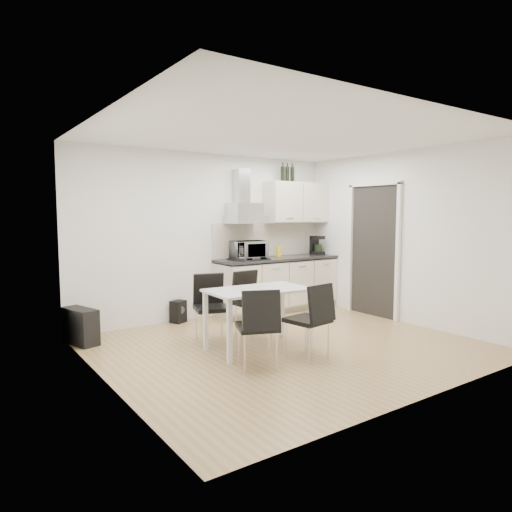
{
  "coord_description": "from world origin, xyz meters",
  "views": [
    {
      "loc": [
        -3.52,
        -4.39,
        1.67
      ],
      "look_at": [
        -0.1,
        0.54,
        1.1
      ],
      "focal_mm": 32.0,
      "sensor_mm": 36.0,
      "label": 1
    }
  ],
  "objects_px": {
    "kitchenette": "(278,262)",
    "chair_far_right": "(254,304)",
    "dining_table": "(258,296)",
    "floor_speaker": "(178,312)",
    "chair_near_right": "(308,321)",
    "guitar_amp": "(80,326)",
    "chair_near_left": "(257,328)",
    "chair_far_left": "(212,309)"
  },
  "relations": [
    {
      "from": "kitchenette",
      "to": "guitar_amp",
      "type": "xyz_separation_m",
      "value": [
        -3.3,
        -0.17,
        -0.6
      ]
    },
    {
      "from": "dining_table",
      "to": "chair_near_right",
      "type": "bearing_deg",
      "value": -65.65
    },
    {
      "from": "chair_far_right",
      "to": "floor_speaker",
      "type": "distance_m",
      "value": 1.42
    },
    {
      "from": "kitchenette",
      "to": "guitar_amp",
      "type": "height_order",
      "value": "kitchenette"
    },
    {
      "from": "chair_far_left",
      "to": "chair_near_left",
      "type": "relative_size",
      "value": 1.0
    },
    {
      "from": "chair_far_left",
      "to": "floor_speaker",
      "type": "relative_size",
      "value": 2.6
    },
    {
      "from": "kitchenette",
      "to": "chair_near_right",
      "type": "height_order",
      "value": "kitchenette"
    },
    {
      "from": "chair_near_right",
      "to": "floor_speaker",
      "type": "bearing_deg",
      "value": 92.67
    },
    {
      "from": "chair_near_left",
      "to": "chair_near_right",
      "type": "height_order",
      "value": "same"
    },
    {
      "from": "chair_far_left",
      "to": "chair_far_right",
      "type": "bearing_deg",
      "value": -167.92
    },
    {
      "from": "chair_near_left",
      "to": "chair_far_left",
      "type": "bearing_deg",
      "value": 109.23
    },
    {
      "from": "dining_table",
      "to": "chair_near_left",
      "type": "distance_m",
      "value": 0.72
    },
    {
      "from": "dining_table",
      "to": "chair_far_right",
      "type": "relative_size",
      "value": 1.44
    },
    {
      "from": "chair_near_left",
      "to": "kitchenette",
      "type": "bearing_deg",
      "value": 70.97
    },
    {
      "from": "chair_near_right",
      "to": "guitar_amp",
      "type": "xyz_separation_m",
      "value": [
        -1.99,
        2.1,
        -0.21
      ]
    },
    {
      "from": "chair_near_right",
      "to": "guitar_amp",
      "type": "height_order",
      "value": "chair_near_right"
    },
    {
      "from": "chair_near_left",
      "to": "chair_near_right",
      "type": "xyz_separation_m",
      "value": [
        0.65,
        -0.07,
        0.0
      ]
    },
    {
      "from": "kitchenette",
      "to": "floor_speaker",
      "type": "distance_m",
      "value": 1.91
    },
    {
      "from": "dining_table",
      "to": "chair_far_right",
      "type": "distance_m",
      "value": 0.62
    },
    {
      "from": "chair_far_left",
      "to": "floor_speaker",
      "type": "height_order",
      "value": "chair_far_left"
    },
    {
      "from": "guitar_amp",
      "to": "floor_speaker",
      "type": "distance_m",
      "value": 1.55
    },
    {
      "from": "kitchenette",
      "to": "chair_near_right",
      "type": "relative_size",
      "value": 2.86
    },
    {
      "from": "chair_far_left",
      "to": "floor_speaker",
      "type": "xyz_separation_m",
      "value": [
        0.11,
        1.24,
        -0.27
      ]
    },
    {
      "from": "kitchenette",
      "to": "floor_speaker",
      "type": "height_order",
      "value": "kitchenette"
    },
    {
      "from": "dining_table",
      "to": "chair_far_right",
      "type": "bearing_deg",
      "value": 64.05
    },
    {
      "from": "kitchenette",
      "to": "chair_far_right",
      "type": "xyz_separation_m",
      "value": [
        -1.28,
        -1.13,
        -0.39
      ]
    },
    {
      "from": "dining_table",
      "to": "floor_speaker",
      "type": "bearing_deg",
      "value": 99.94
    },
    {
      "from": "dining_table",
      "to": "chair_far_left",
      "type": "relative_size",
      "value": 1.44
    },
    {
      "from": "chair_near_left",
      "to": "floor_speaker",
      "type": "bearing_deg",
      "value": 108.45
    },
    {
      "from": "chair_near_left",
      "to": "guitar_amp",
      "type": "height_order",
      "value": "chair_near_left"
    },
    {
      "from": "chair_near_left",
      "to": "guitar_amp",
      "type": "bearing_deg",
      "value": 146.13
    },
    {
      "from": "guitar_amp",
      "to": "kitchenette",
      "type": "bearing_deg",
      "value": -13.81
    },
    {
      "from": "chair_far_left",
      "to": "floor_speaker",
      "type": "distance_m",
      "value": 1.28
    },
    {
      "from": "kitchenette",
      "to": "chair_far_right",
      "type": "distance_m",
      "value": 1.75
    },
    {
      "from": "kitchenette",
      "to": "chair_near_left",
      "type": "distance_m",
      "value": 2.97
    },
    {
      "from": "dining_table",
      "to": "chair_near_right",
      "type": "height_order",
      "value": "chair_near_right"
    },
    {
      "from": "dining_table",
      "to": "guitar_amp",
      "type": "relative_size",
      "value": 2.14
    },
    {
      "from": "dining_table",
      "to": "guitar_amp",
      "type": "bearing_deg",
      "value": 142.56
    },
    {
      "from": "chair_near_left",
      "to": "floor_speaker",
      "type": "relative_size",
      "value": 2.6
    },
    {
      "from": "kitchenette",
      "to": "floor_speaker",
      "type": "xyz_separation_m",
      "value": [
        -1.79,
        0.17,
        -0.66
      ]
    },
    {
      "from": "chair_far_right",
      "to": "kitchenette",
      "type": "bearing_deg",
      "value": -142.69
    },
    {
      "from": "kitchenette",
      "to": "dining_table",
      "type": "xyz_separation_m",
      "value": [
        -1.56,
        -1.64,
        -0.18
      ]
    }
  ]
}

